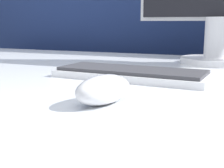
# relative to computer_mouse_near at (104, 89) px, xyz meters

# --- Properties ---
(partition_panel) EXTENTS (5.00, 0.03, 1.30)m
(partition_panel) POSITION_rel_computer_mouse_near_xyz_m (0.01, 0.97, -0.08)
(partition_panel) COLOR navy
(partition_panel) RESTS_ON ground_plane
(computer_mouse_near) EXTENTS (0.09, 0.13, 0.05)m
(computer_mouse_near) POSITION_rel_computer_mouse_near_xyz_m (0.00, 0.00, 0.00)
(computer_mouse_near) COLOR silver
(computer_mouse_near) RESTS_ON desk
(keyboard) EXTENTS (0.38, 0.16, 0.02)m
(keyboard) POSITION_rel_computer_mouse_near_xyz_m (-0.04, 0.24, -0.01)
(keyboard) COLOR white
(keyboard) RESTS_ON desk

